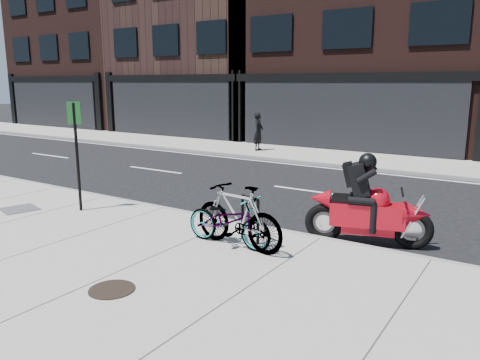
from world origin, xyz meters
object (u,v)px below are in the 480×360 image
Objects in this scene: bicycle_front at (229,220)px; motorcycle at (374,208)px; pedestrian at (258,132)px; manhole_cover at (112,289)px; bicycle_rear at (238,216)px; bike_rack at (250,215)px; utility_grate at (19,209)px; sign_post at (77,147)px.

motorcycle is (2.07, 1.78, 0.13)m from bicycle_front.
pedestrian is 2.47× the size of manhole_cover.
manhole_cover is (-0.33, -2.47, -0.46)m from bicycle_front.
motorcycle is at bearing -49.04° from bicycle_front.
bike_rack is at bearing -173.25° from bicycle_rear.
utility_grate is at bearing 97.31° from bicycle_front.
utility_grate is at bearing -77.00° from bicycle_rear.
bicycle_front reaches higher than manhole_cover.
bicycle_rear reaches higher than bike_rack.
bicycle_rear is 2.57× the size of utility_grate.
pedestrian is (-5.98, 10.27, 0.31)m from bike_rack.
motorcycle is 3.51× the size of manhole_cover.
sign_post is at bearing 177.41° from pedestrian.
pedestrian is at bearing 77.26° from sign_post.
sign_post reaches higher than manhole_cover.
utility_grate is 2.08m from sign_post.
bike_rack is 1.14× the size of utility_grate.
sign_post is (-4.40, -0.33, 0.98)m from bike_rack.
pedestrian is (-7.84, 8.89, 0.23)m from motorcycle.
bike_rack is 5.79m from utility_grate.
manhole_cover is at bearing -100.56° from bike_rack.
sign_post reaches higher than motorcycle.
utility_grate is at bearing -171.32° from sign_post.
sign_post is (1.58, -10.60, 0.67)m from pedestrian.
bicycle_rear reaches higher than bicycle_front.
manhole_cover is at bearing -5.93° from bicycle_rear.
sign_post reaches higher than utility_grate.
bicycle_rear is at bearing 6.62° from utility_grate.
manhole_cover is (-0.53, -2.86, -0.49)m from bike_rack.
motorcycle is at bearing 36.53° from bike_rack.
bicycle_front is 0.71× the size of sign_post.
manhole_cover is 0.88× the size of utility_grate.
utility_grate is (0.30, -11.33, -0.81)m from pedestrian.
bicycle_front is at bearing 6.98° from utility_grate.
bike_rack is 1.29× the size of manhole_cover.
bike_rack reaches higher than utility_grate.
motorcycle reaches higher than bicycle_rear.
bicycle_rear is (0.00, -0.41, 0.08)m from bike_rack.
manhole_cover is at bearing -135.95° from motorcycle.
sign_post reaches higher than bicycle_front.
manhole_cover is 5.44m from utility_grate.
pedestrian is 2.17× the size of utility_grate.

